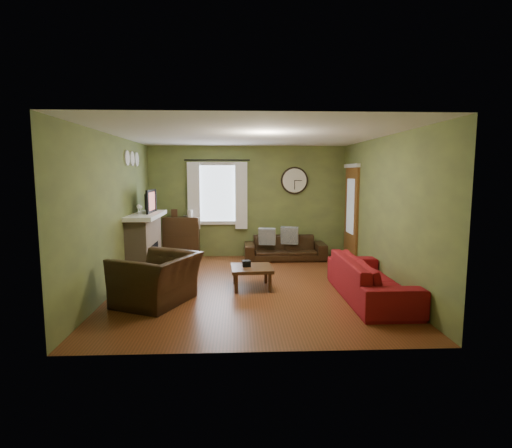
{
  "coord_description": "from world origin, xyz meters",
  "views": [
    {
      "loc": [
        -0.22,
        -6.79,
        1.96
      ],
      "look_at": [
        0.1,
        0.4,
        1.05
      ],
      "focal_mm": 28.0,
      "sensor_mm": 36.0,
      "label": 1
    }
  ],
  "objects_px": {
    "armchair": "(157,279)",
    "sofa_brown": "(285,248)",
    "bookshelf": "(182,238)",
    "sofa_red": "(370,279)",
    "coffee_table": "(252,277)"
  },
  "relations": [
    {
      "from": "sofa_red",
      "to": "bookshelf",
      "type": "bearing_deg",
      "value": 46.8
    },
    {
      "from": "armchair",
      "to": "sofa_brown",
      "type": "bearing_deg",
      "value": 167.57
    },
    {
      "from": "bookshelf",
      "to": "sofa_brown",
      "type": "distance_m",
      "value": 2.4
    },
    {
      "from": "bookshelf",
      "to": "armchair",
      "type": "bearing_deg",
      "value": -88.49
    },
    {
      "from": "sofa_brown",
      "to": "coffee_table",
      "type": "xyz_separation_m",
      "value": [
        -0.84,
        -2.27,
        -0.08
      ]
    },
    {
      "from": "bookshelf",
      "to": "coffee_table",
      "type": "height_order",
      "value": "bookshelf"
    },
    {
      "from": "sofa_red",
      "to": "coffee_table",
      "type": "relative_size",
      "value": 3.17
    },
    {
      "from": "sofa_brown",
      "to": "coffee_table",
      "type": "distance_m",
      "value": 2.42
    },
    {
      "from": "sofa_red",
      "to": "armchair",
      "type": "xyz_separation_m",
      "value": [
        -3.3,
        -0.07,
        0.05
      ]
    },
    {
      "from": "armchair",
      "to": "coffee_table",
      "type": "bearing_deg",
      "value": 142.14
    },
    {
      "from": "sofa_red",
      "to": "sofa_brown",
      "type": "bearing_deg",
      "value": 18.84
    },
    {
      "from": "armchair",
      "to": "sofa_red",
      "type": "bearing_deg",
      "value": 116.07
    },
    {
      "from": "sofa_brown",
      "to": "armchair",
      "type": "xyz_separation_m",
      "value": [
        -2.3,
        -3.02,
        0.1
      ]
    },
    {
      "from": "sofa_brown",
      "to": "bookshelf",
      "type": "bearing_deg",
      "value": 174.43
    },
    {
      "from": "bookshelf",
      "to": "armchair",
      "type": "relative_size",
      "value": 0.84
    }
  ]
}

